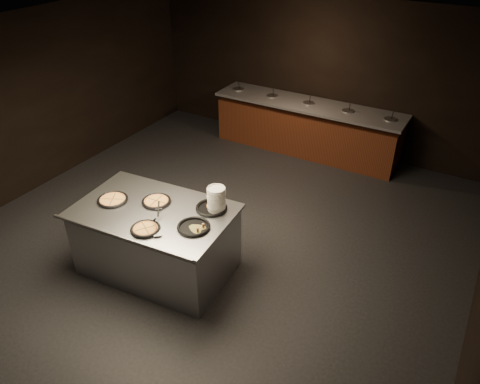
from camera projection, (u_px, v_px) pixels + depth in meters
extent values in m
cube|color=black|center=(206.00, 247.00, 6.80)|extent=(7.00, 8.00, 0.01)
cube|color=black|center=(197.00, 44.00, 5.26)|extent=(7.00, 8.00, 0.01)
cube|color=black|center=(319.00, 74.00, 8.97)|extent=(7.00, 0.01, 2.90)
cube|color=black|center=(22.00, 107.00, 7.53)|extent=(0.01, 8.00, 2.90)
cube|color=#582B14|center=(306.00, 131.00, 9.20)|extent=(3.60, 0.75, 0.85)
cube|color=slate|center=(308.00, 105.00, 8.91)|extent=(3.70, 0.83, 0.05)
cube|color=#36150C|center=(305.00, 149.00, 9.40)|extent=(3.60, 0.69, 0.08)
cylinder|color=silver|center=(238.00, 90.00, 9.57)|extent=(0.22, 0.22, 0.08)
cylinder|color=#486A2A|center=(238.00, 89.00, 9.55)|extent=(0.19, 0.19, 0.02)
cylinder|color=black|center=(239.00, 86.00, 9.48)|extent=(0.04, 0.10, 0.19)
cylinder|color=silver|center=(272.00, 97.00, 9.24)|extent=(0.22, 0.22, 0.08)
cylinder|color=#486A2A|center=(272.00, 96.00, 9.22)|extent=(0.19, 0.19, 0.02)
cylinder|color=black|center=(273.00, 92.00, 9.15)|extent=(0.04, 0.10, 0.19)
cylinder|color=silver|center=(308.00, 104.00, 8.91)|extent=(0.22, 0.22, 0.08)
cylinder|color=#486A2A|center=(309.00, 103.00, 8.89)|extent=(0.19, 0.19, 0.02)
cylinder|color=black|center=(310.00, 100.00, 8.82)|extent=(0.04, 0.10, 0.19)
cylinder|color=silver|center=(348.00, 112.00, 8.58)|extent=(0.22, 0.22, 0.08)
cylinder|color=#486A2A|center=(348.00, 111.00, 8.56)|extent=(0.19, 0.19, 0.02)
cylinder|color=black|center=(350.00, 107.00, 8.49)|extent=(0.04, 0.10, 0.19)
cylinder|color=silver|center=(390.00, 121.00, 8.24)|extent=(0.22, 0.22, 0.08)
cylinder|color=#486A2A|center=(390.00, 119.00, 8.23)|extent=(0.19, 0.19, 0.02)
cylinder|color=black|center=(392.00, 116.00, 8.16)|extent=(0.04, 0.10, 0.19)
cube|color=silver|center=(157.00, 243.00, 6.19)|extent=(2.00, 1.32, 0.86)
cube|color=silver|center=(153.00, 211.00, 5.92)|extent=(2.09, 1.41, 0.04)
cylinder|color=silver|center=(119.00, 237.00, 5.46)|extent=(2.00, 0.20, 0.04)
cylinder|color=silver|center=(216.00, 199.00, 5.82)|extent=(0.23, 0.23, 0.32)
cylinder|color=black|center=(113.00, 201.00, 6.08)|extent=(0.37, 0.37, 0.01)
torus|color=black|center=(113.00, 200.00, 6.07)|extent=(0.40, 0.40, 0.04)
torus|color=#995D27|center=(113.00, 199.00, 6.07)|extent=(0.34, 0.34, 0.03)
cylinder|color=gold|center=(113.00, 200.00, 6.07)|extent=(0.29, 0.29, 0.02)
cube|color=black|center=(112.00, 199.00, 6.06)|extent=(0.14, 0.26, 0.00)
cube|color=black|center=(112.00, 199.00, 6.06)|extent=(0.26, 0.14, 0.00)
cylinder|color=black|center=(156.00, 202.00, 6.05)|extent=(0.35, 0.35, 0.01)
torus|color=black|center=(156.00, 201.00, 6.04)|extent=(0.38, 0.38, 0.04)
torus|color=#995D27|center=(156.00, 201.00, 6.04)|extent=(0.32, 0.32, 0.03)
cylinder|color=gold|center=(156.00, 201.00, 6.04)|extent=(0.27, 0.27, 0.02)
cube|color=black|center=(156.00, 200.00, 6.03)|extent=(0.03, 0.27, 0.00)
cube|color=black|center=(156.00, 200.00, 6.03)|extent=(0.27, 0.03, 0.00)
cylinder|color=black|center=(212.00, 208.00, 5.92)|extent=(0.38, 0.38, 0.01)
torus|color=black|center=(212.00, 207.00, 5.91)|extent=(0.40, 0.40, 0.04)
cylinder|color=black|center=(146.00, 230.00, 5.54)|extent=(0.34, 0.34, 0.01)
torus|color=black|center=(145.00, 229.00, 5.53)|extent=(0.36, 0.36, 0.04)
torus|color=#995D27|center=(145.00, 229.00, 5.53)|extent=(0.30, 0.30, 0.03)
cylinder|color=gold|center=(145.00, 229.00, 5.53)|extent=(0.26, 0.26, 0.02)
cube|color=black|center=(145.00, 228.00, 5.53)|extent=(0.15, 0.22, 0.00)
cube|color=black|center=(145.00, 228.00, 5.53)|extent=(0.22, 0.15, 0.00)
cylinder|color=black|center=(194.00, 228.00, 5.57)|extent=(0.38, 0.38, 0.01)
torus|color=black|center=(194.00, 227.00, 5.57)|extent=(0.40, 0.40, 0.04)
cube|color=silver|center=(158.00, 207.00, 5.92)|extent=(0.13, 0.13, 0.00)
cylinder|color=black|center=(158.00, 209.00, 5.76)|extent=(0.12, 0.16, 0.13)
cylinder|color=silver|center=(158.00, 209.00, 5.84)|extent=(0.06, 0.08, 0.08)
cube|color=silver|center=(157.00, 233.00, 5.45)|extent=(0.15, 0.15, 0.00)
cylinder|color=black|center=(155.00, 219.00, 5.55)|extent=(0.15, 0.17, 0.15)
cylinder|color=silver|center=(156.00, 227.00, 5.51)|extent=(0.08, 0.09, 0.09)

